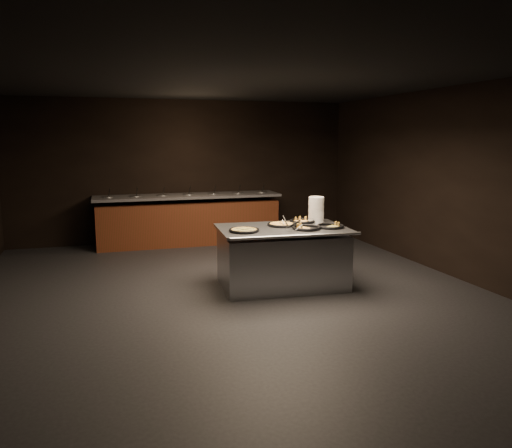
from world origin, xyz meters
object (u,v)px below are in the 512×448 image
at_px(pan_veggie_whole, 244,230).
at_px(pan_cheese_whole, 282,224).
at_px(serving_counter, 282,258).
at_px(plate_stack, 316,209).

height_order(pan_veggie_whole, pan_cheese_whole, same).
distance_m(serving_counter, pan_cheese_whole, 0.49).
bearing_deg(pan_veggie_whole, plate_stack, 20.58).
relative_size(serving_counter, pan_cheese_whole, 4.48).
relative_size(serving_counter, plate_stack, 5.00).
height_order(serving_counter, pan_cheese_whole, pan_cheese_whole).
bearing_deg(serving_counter, pan_cheese_whole, 78.09).
bearing_deg(plate_stack, serving_counter, -153.74).
distance_m(serving_counter, pan_veggie_whole, 0.78).
xyz_separation_m(plate_stack, pan_cheese_whole, (-0.62, -0.19, -0.17)).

